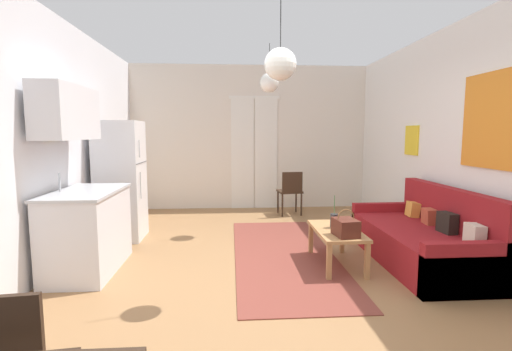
# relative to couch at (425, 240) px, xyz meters

# --- Properties ---
(ground_plane) EXTENTS (5.26, 8.14, 0.10)m
(ground_plane) POSITION_rel_couch_xyz_m (-1.88, -0.44, -0.32)
(ground_plane) COLOR #996D44
(wall_back) EXTENTS (4.86, 0.13, 2.85)m
(wall_back) POSITION_rel_couch_xyz_m (-1.88, 3.38, 1.14)
(wall_back) COLOR silver
(wall_back) RESTS_ON ground_plane
(wall_right) EXTENTS (0.12, 7.74, 2.85)m
(wall_right) POSITION_rel_couch_xyz_m (0.50, -0.43, 1.16)
(wall_right) COLOR white
(wall_right) RESTS_ON ground_plane
(wall_left) EXTENTS (0.12, 7.74, 2.85)m
(wall_left) POSITION_rel_couch_xyz_m (-4.26, -0.44, 1.15)
(wall_left) COLOR silver
(wall_left) RESTS_ON ground_plane
(area_rug) EXTENTS (1.22, 3.23, 0.01)m
(area_rug) POSITION_rel_couch_xyz_m (-1.62, 0.40, -0.27)
(area_rug) COLOR brown
(area_rug) RESTS_ON ground_plane
(couch) EXTENTS (0.91, 1.99, 0.88)m
(couch) POSITION_rel_couch_xyz_m (0.00, 0.00, 0.00)
(couch) COLOR maroon
(couch) RESTS_ON ground_plane
(coffee_table) EXTENTS (0.48, 0.95, 0.42)m
(coffee_table) POSITION_rel_couch_xyz_m (-1.07, -0.01, 0.09)
(coffee_table) COLOR #B27F4C
(coffee_table) RESTS_ON ground_plane
(bamboo_vase) EXTENTS (0.09, 0.09, 0.38)m
(bamboo_vase) POSITION_rel_couch_xyz_m (-1.08, 0.07, 0.23)
(bamboo_vase) COLOR #2D2D33
(bamboo_vase) RESTS_ON coffee_table
(handbag) EXTENTS (0.26, 0.31, 0.29)m
(handbag) POSITION_rel_couch_xyz_m (-1.05, -0.29, 0.25)
(handbag) COLOR #512319
(handbag) RESTS_ON coffee_table
(refrigerator) EXTENTS (0.62, 0.63, 1.69)m
(refrigerator) POSITION_rel_couch_xyz_m (-3.84, 1.27, 0.57)
(refrigerator) COLOR white
(refrigerator) RESTS_ON ground_plane
(kitchen_counter) EXTENTS (0.65, 1.19, 2.01)m
(kitchen_counter) POSITION_rel_couch_xyz_m (-3.88, 0.02, 0.47)
(kitchen_counter) COLOR silver
(kitchen_counter) RESTS_ON ground_plane
(accent_chair) EXTENTS (0.46, 0.44, 0.82)m
(accent_chair) POSITION_rel_couch_xyz_m (-1.17, 2.62, 0.20)
(accent_chair) COLOR #382619
(accent_chair) RESTS_ON ground_plane
(pendant_lamp_near) EXTENTS (0.29, 0.29, 0.86)m
(pendant_lamp_near) POSITION_rel_couch_xyz_m (-1.82, -0.67, 1.87)
(pendant_lamp_near) COLOR black
(pendant_lamp_far) EXTENTS (0.29, 0.29, 0.72)m
(pendant_lamp_far) POSITION_rel_couch_xyz_m (-1.68, 1.60, 2.00)
(pendant_lamp_far) COLOR black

